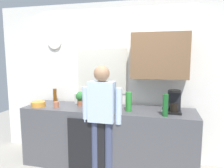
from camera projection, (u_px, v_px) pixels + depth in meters
kitchen_counter at (108, 137)px, 3.24m from camera, size 2.63×0.64×0.93m
dishwasher_panel at (86, 147)px, 2.98m from camera, size 0.56×0.02×0.84m
back_wall_assembly at (119, 78)px, 3.48m from camera, size 4.23×0.42×2.60m
coffee_maker at (174, 102)px, 2.92m from camera, size 0.20×0.20×0.33m
bottle_olive_oil at (105, 104)px, 2.95m from camera, size 0.06×0.06×0.25m
bottle_amber_beer at (55, 95)px, 3.63m from camera, size 0.06×0.06×0.23m
bottle_red_vinegar at (120, 104)px, 3.02m from camera, size 0.06×0.06×0.22m
bottle_dark_sauce at (89, 98)px, 3.47m from camera, size 0.06×0.06×0.18m
bottle_clear_soda at (129, 102)px, 3.00m from camera, size 0.09×0.09×0.28m
bottle_green_wine at (165, 105)px, 2.75m from camera, size 0.07×0.07×0.30m
cup_terracotta_mug at (56, 105)px, 3.22m from camera, size 0.08×0.08×0.09m
mixing_bowl at (38, 104)px, 3.28m from camera, size 0.22×0.22×0.08m
potted_plant at (80, 98)px, 3.33m from camera, size 0.15×0.15×0.23m
storage_canister at (79, 98)px, 3.53m from camera, size 0.14×0.14×0.17m
person_at_sink at (102, 112)px, 2.89m from camera, size 0.57×0.22×1.60m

